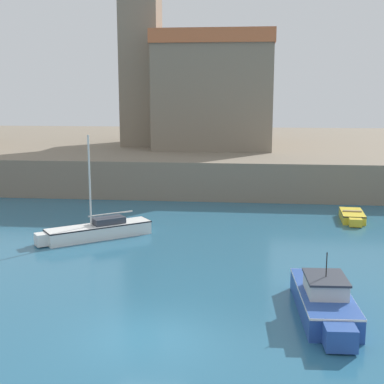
{
  "coord_description": "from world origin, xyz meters",
  "views": [
    {
      "loc": [
        3.23,
        -16.31,
        8.01
      ],
      "look_at": [
        -0.14,
        15.43,
        2.0
      ],
      "focal_mm": 50.0,
      "sensor_mm": 36.0,
      "label": 1
    }
  ],
  "objects_px": {
    "dinghy_yellow_0": "(352,216)",
    "sailboat_white_5": "(98,230)",
    "church": "(207,86)",
    "motorboat_blue_2": "(325,300)"
  },
  "relations": [
    {
      "from": "dinghy_yellow_0",
      "to": "sailboat_white_5",
      "type": "distance_m",
      "value": 15.86
    },
    {
      "from": "church",
      "to": "motorboat_blue_2",
      "type": "bearing_deg",
      "value": -78.41
    },
    {
      "from": "church",
      "to": "sailboat_white_5",
      "type": "bearing_deg",
      "value": -99.45
    },
    {
      "from": "church",
      "to": "dinghy_yellow_0",
      "type": "bearing_deg",
      "value": -60.7
    },
    {
      "from": "dinghy_yellow_0",
      "to": "motorboat_blue_2",
      "type": "distance_m",
      "value": 15.38
    },
    {
      "from": "sailboat_white_5",
      "to": "church",
      "type": "distance_m",
      "value": 26.34
    },
    {
      "from": "dinghy_yellow_0",
      "to": "sailboat_white_5",
      "type": "xyz_separation_m",
      "value": [
        -14.82,
        -5.65,
        0.16
      ]
    },
    {
      "from": "dinghy_yellow_0",
      "to": "sailboat_white_5",
      "type": "relative_size",
      "value": 0.6
    },
    {
      "from": "sailboat_white_5",
      "to": "church",
      "type": "relative_size",
      "value": 0.33
    },
    {
      "from": "motorboat_blue_2",
      "to": "sailboat_white_5",
      "type": "height_order",
      "value": "sailboat_white_5"
    }
  ]
}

